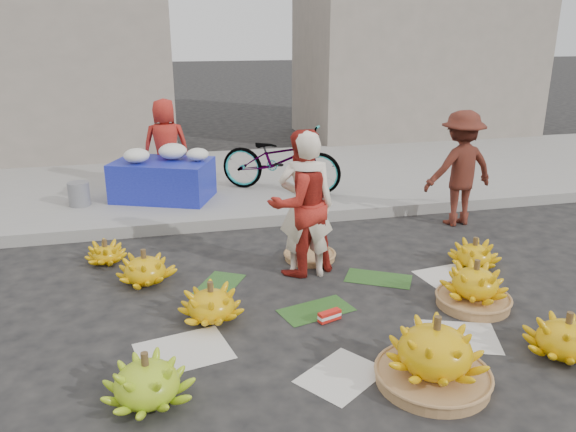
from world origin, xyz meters
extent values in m
plane|color=black|center=(0.00, 0.00, 0.00)|extent=(80.00, 80.00, 0.00)
cube|color=gray|center=(0.00, 2.20, 0.07)|extent=(40.00, 0.25, 0.15)
cube|color=gray|center=(0.00, 4.30, 0.06)|extent=(40.00, 4.00, 0.12)
cube|color=gray|center=(-4.00, 7.20, 2.00)|extent=(6.00, 3.00, 4.00)
cube|color=gray|center=(4.50, 7.70, 2.50)|extent=(5.00, 3.00, 5.00)
cylinder|color=#4A351D|center=(-1.03, -0.14, 0.30)|extent=(0.05, 0.05, 0.12)
cylinder|color=#4A351D|center=(-1.57, -1.18, 0.32)|extent=(0.05, 0.05, 0.12)
cylinder|color=olive|center=(0.40, -1.43, 0.04)|extent=(0.80, 0.80, 0.09)
cylinder|color=#4A351D|center=(0.40, -1.43, 0.47)|extent=(0.05, 0.05, 0.12)
cylinder|color=#4A351D|center=(1.55, -1.35, 0.31)|extent=(0.05, 0.05, 0.12)
cylinder|color=olive|center=(1.31, -0.44, 0.04)|extent=(0.65, 0.65, 0.09)
cylinder|color=#4A351D|center=(1.31, -0.44, 0.39)|extent=(0.05, 0.05, 0.12)
cylinder|color=#4A351D|center=(1.80, 0.37, 0.26)|extent=(0.05, 0.05, 0.12)
cylinder|color=#4A351D|center=(-1.59, 0.75, 0.30)|extent=(0.05, 0.05, 0.12)
cylinder|color=#4A351D|center=(-2.00, 1.38, 0.20)|extent=(0.05, 0.05, 0.12)
cylinder|color=olive|center=(0.16, 0.96, 0.03)|extent=(0.61, 0.61, 0.06)
cube|color=red|center=(-0.04, -0.41, 0.05)|extent=(0.22, 0.13, 0.09)
imported|color=white|center=(0.01, 0.60, 0.74)|extent=(0.62, 0.49, 1.48)
imported|color=red|center=(-0.02, 0.66, 0.74)|extent=(0.86, 0.76, 1.49)
imported|color=maroon|center=(2.31, 1.66, 0.73)|extent=(0.99, 0.63, 1.46)
cube|color=#181F9D|center=(-1.33, 3.27, 0.39)|extent=(1.52, 1.25, 0.54)
ellipsoid|color=silver|center=(-1.65, 3.21, 0.76)|extent=(0.35, 0.35, 0.19)
ellipsoid|color=silver|center=(-1.16, 3.32, 0.77)|extent=(0.39, 0.39, 0.22)
ellipsoid|color=silver|center=(-0.84, 3.16, 0.75)|extent=(0.30, 0.30, 0.17)
cylinder|color=slate|center=(-2.44, 3.21, 0.28)|extent=(0.28, 0.28, 0.32)
imported|color=red|center=(-1.24, 3.73, 0.79)|extent=(0.67, 0.45, 1.34)
imported|color=gray|center=(0.37, 3.28, 0.59)|extent=(1.46, 1.88, 0.95)
camera|label=1|loc=(-1.40, -4.51, 2.41)|focal=35.00mm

